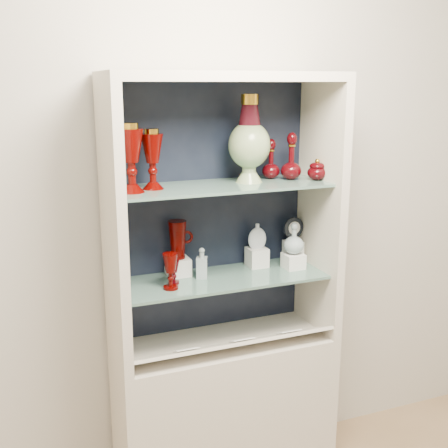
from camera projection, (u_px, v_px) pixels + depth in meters
name	position (u px, v px, depth m)	size (l,w,h in m)	color
wall_back	(207.00, 193.00, 2.61)	(3.50, 0.02, 2.80)	beige
cabinet_base	(224.00, 413.00, 2.66)	(1.00, 0.40, 0.75)	beige
cabinet_back_panel	(209.00, 210.00, 2.60)	(0.98, 0.02, 1.15)	black
cabinet_side_left	(113.00, 229.00, 2.26)	(0.04, 0.40, 1.15)	beige
cabinet_side_right	(320.00, 210.00, 2.60)	(0.04, 0.40, 1.15)	beige
cabinet_top_cap	(224.00, 77.00, 2.29)	(1.00, 0.40, 0.04)	beige
shelf_lower	(222.00, 278.00, 2.52)	(0.92, 0.34, 0.01)	slate
shelf_upper	(222.00, 186.00, 2.42)	(0.92, 0.34, 0.01)	slate
label_ledge	(233.00, 344.00, 2.46)	(0.92, 0.18, 0.01)	beige
label_card_0	(289.00, 331.00, 2.56)	(0.10, 0.07, 0.00)	white
label_card_1	(186.00, 349.00, 2.38)	(0.10, 0.07, 0.00)	white
label_card_2	(242.00, 340.00, 2.48)	(0.10, 0.07, 0.00)	white
pedestal_lamp_left	(152.00, 159.00, 2.29)	(0.09, 0.09, 0.25)	#4E0300
pedestal_lamp_right	(131.00, 158.00, 2.21)	(0.11, 0.11, 0.27)	#4E0300
enamel_urn	(249.00, 139.00, 2.43)	(0.18, 0.18, 0.38)	#124B25
ruby_decanter_a	(292.00, 153.00, 2.51)	(0.09, 0.09, 0.24)	#3F0407
ruby_decanter_b	(271.00, 158.00, 2.54)	(0.08, 0.08, 0.19)	#3F0407
lidded_bowl	(317.00, 169.00, 2.52)	(0.09, 0.09, 0.10)	#3F0407
cobalt_goblet	(122.00, 267.00, 2.39)	(0.07, 0.07, 0.17)	#03003C
ruby_goblet_tall	(170.00, 271.00, 2.35)	(0.06, 0.06, 0.16)	#4E0300
ruby_goblet_small	(173.00, 272.00, 2.42)	(0.05, 0.05, 0.10)	#3F0407
riser_ruby_pitcher	(178.00, 267.00, 2.53)	(0.10, 0.10, 0.08)	silver
ruby_pitcher	(178.00, 240.00, 2.50)	(0.13, 0.08, 0.17)	#4E0300
clear_square_bottle	(202.00, 263.00, 2.49)	(0.05, 0.05, 0.14)	#90A3A8
riser_flat_flask	(257.00, 257.00, 2.65)	(0.09, 0.09, 0.09)	silver
flat_flask	(257.00, 236.00, 2.63)	(0.09, 0.03, 0.12)	silver
riser_clear_round_decanter	(293.00, 261.00, 2.63)	(0.09, 0.09, 0.07)	silver
clear_round_decanter	(294.00, 239.00, 2.60)	(0.09, 0.09, 0.14)	#90A3A8
riser_cameo_medallion	(293.00, 251.00, 2.74)	(0.08, 0.08, 0.10)	silver
cameo_medallion	(294.00, 229.00, 2.71)	(0.10, 0.04, 0.12)	black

